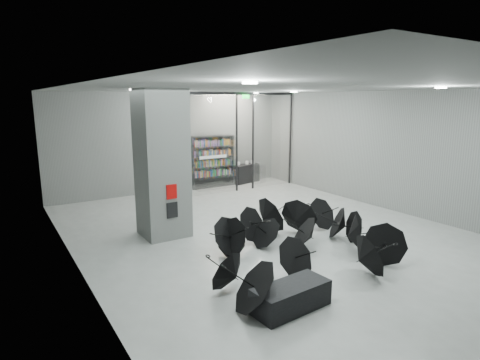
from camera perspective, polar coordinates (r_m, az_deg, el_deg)
room at (r=10.38m, az=5.90°, el=6.61°), size 14.00×14.02×4.01m
column at (r=10.97m, az=-11.16°, el=2.27°), size 1.20×1.20×4.00m
fire_cabinet at (r=10.53m, az=-9.78°, el=-1.66°), size 0.28×0.04×0.38m
info_panel at (r=10.66m, az=-9.69°, el=-4.28°), size 0.30×0.03×0.42m
exit_sign at (r=16.05m, az=0.83°, el=11.87°), size 0.30×0.06×0.15m
glass_partition at (r=16.29m, az=0.40°, el=6.09°), size 5.06×0.08×4.00m
bench at (r=7.50m, az=7.32°, el=-16.28°), size 1.50×0.71×0.47m
bookshelf at (r=17.10m, az=-4.01°, el=2.67°), size 2.00×0.41×2.20m
shop_counter at (r=18.05m, az=0.73°, el=0.96°), size 1.47×0.85×0.83m
umbrella_cluster at (r=9.91m, az=7.91°, el=-8.81°), size 5.52×4.60×1.30m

